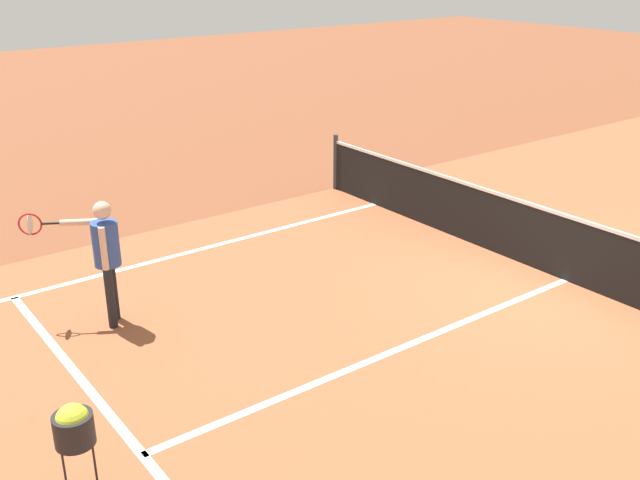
% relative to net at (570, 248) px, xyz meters
% --- Properties ---
extents(ground_plane, '(60.00, 60.00, 0.00)m').
position_rel_net_xyz_m(ground_plane, '(0.00, 0.00, -0.49)').
color(ground_plane, brown).
extents(court_surface_inbounds, '(10.62, 24.40, 0.00)m').
position_rel_net_xyz_m(court_surface_inbounds, '(0.00, 0.00, -0.49)').
color(court_surface_inbounds, '#9E5433').
rests_on(court_surface_inbounds, ground_plane).
extents(line_sideline_left, '(0.10, 11.89, 0.01)m').
position_rel_net_xyz_m(line_sideline_left, '(-4.11, -5.95, -0.49)').
color(line_sideline_left, white).
rests_on(line_sideline_left, ground_plane).
extents(line_service_near, '(8.22, 0.10, 0.01)m').
position_rel_net_xyz_m(line_service_near, '(0.00, -6.40, -0.49)').
color(line_service_near, white).
rests_on(line_service_near, ground_plane).
extents(line_center_service, '(0.10, 6.40, 0.01)m').
position_rel_net_xyz_m(line_center_service, '(0.00, -3.20, -0.49)').
color(line_center_service, white).
rests_on(line_center_service, ground_plane).
extents(net, '(10.65, 0.09, 1.07)m').
position_rel_net_xyz_m(net, '(0.00, 0.00, 0.00)').
color(net, '#33383D').
rests_on(net, ground_plane).
extents(player_near, '(0.89, 0.97, 1.60)m').
position_rel_net_xyz_m(player_near, '(-2.65, -5.61, 0.50)').
color(player_near, black).
rests_on(player_near, ground_plane).
extents(ball_hopper, '(0.34, 0.34, 0.87)m').
position_rel_net_xyz_m(ball_hopper, '(0.14, -7.01, 0.18)').
color(ball_hopper, black).
rests_on(ball_hopper, ground_plane).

